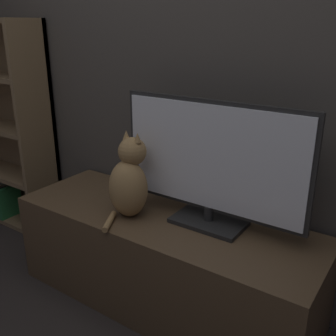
{
  "coord_description": "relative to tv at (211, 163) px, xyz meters",
  "views": [
    {
      "loc": [
        0.99,
        -0.48,
        1.37
      ],
      "look_at": [
        0.03,
        0.91,
        0.75
      ],
      "focal_mm": 42.0,
      "sensor_mm": 36.0,
      "label": 1
    }
  ],
  "objects": [
    {
      "name": "wall_back",
      "position": [
        -0.21,
        0.25,
        0.51
      ],
      "size": [
        4.8,
        0.05,
        2.6
      ],
      "color": "#47423D",
      "rests_on": "ground_plane"
    },
    {
      "name": "tv_stand",
      "position": [
        -0.21,
        -0.07,
        -0.54
      ],
      "size": [
        1.55,
        0.53,
        0.49
      ],
      "color": "brown",
      "rests_on": "ground_plane"
    },
    {
      "name": "tv",
      "position": [
        0.0,
        0.0,
        0.0
      ],
      "size": [
        0.9,
        0.2,
        0.58
      ],
      "color": "black",
      "rests_on": "tv_stand"
    },
    {
      "name": "cat",
      "position": [
        -0.36,
        -0.14,
        -0.13
      ],
      "size": [
        0.21,
        0.32,
        0.41
      ],
      "rotation": [
        0.0,
        0.0,
        -0.11
      ],
      "color": "#997547",
      "rests_on": "tv_stand"
    },
    {
      "name": "bookshelf",
      "position": [
        -1.74,
        0.11,
        -0.16
      ],
      "size": [
        0.88,
        0.28,
        1.4
      ],
      "color": "brown",
      "rests_on": "ground_plane"
    }
  ]
}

